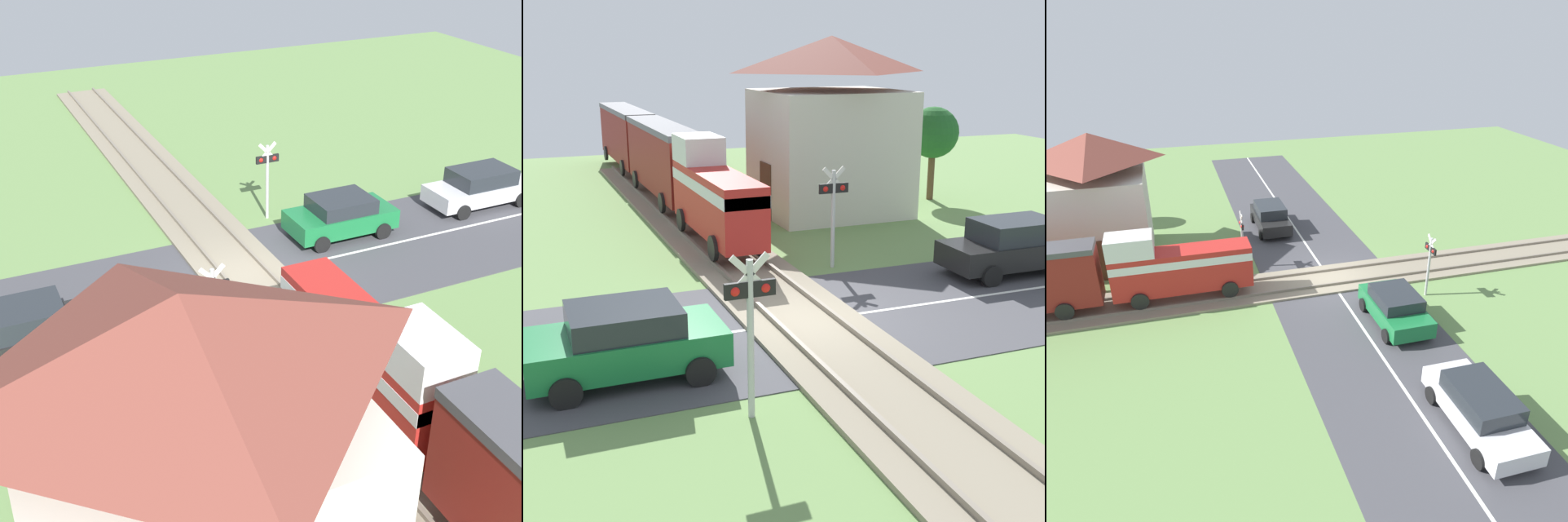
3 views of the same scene
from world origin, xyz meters
TOP-DOWN VIEW (x-y plane):
  - ground_plane at (0.00, 0.00)m, footprint 60.00×60.00m
  - road_surface at (0.00, 0.00)m, footprint 48.00×6.40m
  - track_bed at (0.00, 0.00)m, footprint 2.80×48.00m
  - train at (0.00, 15.97)m, footprint 1.58×23.82m
  - car_near_crossing at (-4.35, -1.44)m, footprint 3.83×2.01m
  - car_far_side at (7.19, 1.44)m, footprint 4.23×1.90m
  - crossing_signal_west_approach at (-2.59, -3.84)m, footprint 0.90×0.18m
  - crossing_signal_east_approach at (2.59, 3.84)m, footprint 0.90×0.18m
  - station_building at (5.61, 10.60)m, footprint 5.65×5.04m
  - pedestrian_by_station at (1.79, 11.18)m, footprint 0.43×0.43m
  - tree_by_station at (10.73, 11.38)m, footprint 2.13×2.13m

SIDE VIEW (x-z plane):
  - ground_plane at x=0.00m, z-range 0.00..0.00m
  - road_surface at x=0.00m, z-range 0.00..0.02m
  - track_bed at x=0.00m, z-range -0.05..0.19m
  - car_near_crossing at x=-4.35m, z-range 0.04..1.52m
  - pedestrian_by_station at x=1.79m, z-range -0.08..1.65m
  - car_far_side at x=7.19m, z-range 0.03..1.60m
  - train at x=0.00m, z-range 0.30..3.48m
  - crossing_signal_west_approach at x=-2.59m, z-range 0.43..3.42m
  - crossing_signal_east_approach at x=2.59m, z-range 0.43..3.42m
  - tree_by_station at x=10.73m, z-range 0.85..4.74m
  - station_building at x=5.61m, z-range -0.09..6.57m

